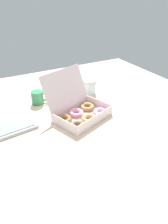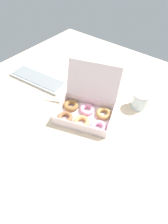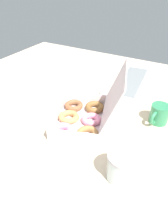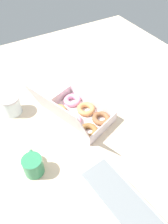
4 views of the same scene
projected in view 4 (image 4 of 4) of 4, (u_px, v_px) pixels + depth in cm
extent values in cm
cube|color=beige|center=(82.00, 116.00, 112.47)|extent=(180.00, 180.00, 2.00)
cube|color=white|center=(79.00, 117.00, 110.41)|extent=(35.92, 29.78, 0.40)
cube|color=white|center=(104.00, 128.00, 101.34)|extent=(7.22, 19.77, 5.79)
cube|color=white|center=(57.00, 99.00, 115.01)|extent=(7.22, 19.77, 5.79)
cube|color=white|center=(92.00, 102.00, 113.54)|extent=(28.45, 10.25, 5.79)
cube|color=white|center=(65.00, 124.00, 102.81)|extent=(28.45, 10.25, 5.79)
cube|color=white|center=(56.00, 111.00, 91.64)|extent=(31.70, 17.66, 19.51)
torus|color=brown|center=(101.00, 118.00, 107.60)|extent=(12.36, 12.36, 2.60)
torus|color=tan|center=(86.00, 109.00, 112.05)|extent=(12.40, 12.40, 2.75)
torus|color=pink|center=(71.00, 101.00, 116.52)|extent=(12.22, 12.22, 2.86)
torus|color=olive|center=(88.00, 131.00, 102.08)|extent=(11.58, 11.58, 2.80)
torus|color=pink|center=(72.00, 120.00, 106.64)|extent=(10.06, 10.06, 2.56)
torus|color=#AF7E47|center=(58.00, 111.00, 111.14)|extent=(12.52, 12.52, 2.61)
cube|color=silver|center=(127.00, 207.00, 78.73)|extent=(44.43, 18.74, 1.80)
cube|color=gray|center=(127.00, 206.00, 77.93)|extent=(40.75, 16.13, 0.40)
cylinder|color=#308255|center=(33.00, 166.00, 86.56)|extent=(8.04, 8.04, 8.64)
torus|color=#308255|center=(32.00, 157.00, 89.43)|extent=(6.45, 3.00, 6.28)
cylinder|color=black|center=(32.00, 162.00, 84.57)|extent=(7.07, 7.07, 0.52)
cylinder|color=silver|center=(11.00, 106.00, 109.81)|extent=(9.61, 9.61, 9.08)
cylinder|color=#B2B2B7|center=(9.00, 98.00, 106.17)|extent=(10.09, 10.09, 1.00)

